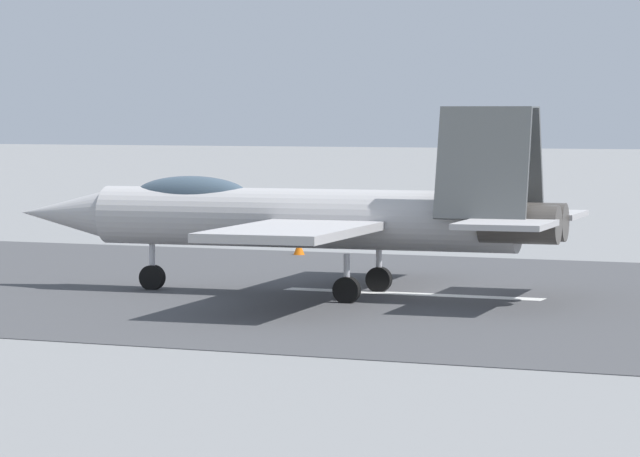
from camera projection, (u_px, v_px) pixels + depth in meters
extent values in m
plane|color=gray|center=(414.00, 295.00, 50.25)|extent=(400.00, 400.00, 0.00)
cube|color=#464649|center=(414.00, 294.00, 50.25)|extent=(240.00, 26.00, 0.02)
cube|color=white|center=(412.00, 294.00, 50.28)|extent=(8.00, 0.70, 0.00)
cylinder|color=#B4B1B0|center=(305.00, 218.00, 49.90)|extent=(12.77, 2.66, 1.74)
cone|color=#B4B1B0|center=(65.00, 213.00, 52.36)|extent=(3.03, 1.69, 1.48)
ellipsoid|color=#3F5160|center=(192.00, 194.00, 50.98)|extent=(3.67, 1.36, 1.10)
cylinder|color=#47423D|center=(519.00, 224.00, 47.33)|extent=(2.27, 1.26, 1.10)
cylinder|color=#47423D|center=(527.00, 222.00, 48.37)|extent=(2.27, 1.26, 1.10)
cube|color=#B4B1B0|center=(292.00, 232.00, 45.81)|extent=(3.84, 6.48, 0.24)
cube|color=#B4B1B0|center=(376.00, 215.00, 53.37)|extent=(3.84, 6.48, 0.24)
cube|color=#B4B1B0|center=(505.00, 225.00, 45.57)|extent=(2.60, 2.97, 0.16)
cube|color=#B4B1B0|center=(540.00, 215.00, 50.11)|extent=(2.60, 2.97, 0.16)
cube|color=#515455|center=(483.00, 163.00, 47.19)|extent=(2.66, 1.13, 3.14)
cube|color=#515455|center=(497.00, 161.00, 48.89)|extent=(2.66, 1.13, 3.14)
cylinder|color=silver|center=(152.00, 267.00, 51.54)|extent=(0.18, 0.18, 1.40)
cylinder|color=black|center=(152.00, 278.00, 51.56)|extent=(0.78, 0.35, 0.76)
cylinder|color=silver|center=(347.00, 279.00, 47.92)|extent=(0.18, 0.18, 1.40)
cylinder|color=black|center=(347.00, 290.00, 47.94)|extent=(0.78, 0.35, 0.76)
cylinder|color=silver|center=(379.00, 269.00, 50.95)|extent=(0.18, 0.18, 1.40)
cylinder|color=black|center=(379.00, 279.00, 50.97)|extent=(0.78, 0.35, 0.76)
cone|color=orange|center=(299.00, 248.00, 64.15)|extent=(0.44, 0.44, 0.55)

